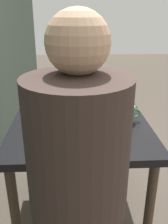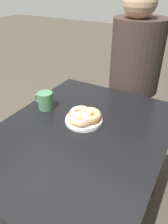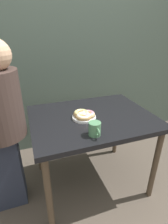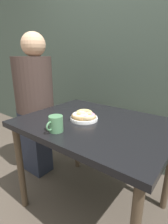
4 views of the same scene
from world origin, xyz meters
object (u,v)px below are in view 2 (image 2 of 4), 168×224
person_figure (134,80)px  coffee_mug (45,100)px  dining_table (80,144)px  donut_plate (84,116)px

person_figure → coffee_mug: bearing=-26.6°
dining_table → person_figure: person_figure is taller
donut_plate → dining_table: bearing=16.9°
dining_table → person_figure: bearing=177.5°
dining_table → coffee_mug: coffee_mug is taller
dining_table → donut_plate: 0.15m
coffee_mug → dining_table: bearing=71.7°
donut_plate → person_figure: person_figure is taller
dining_table → coffee_mug: size_ratio=8.52×
coffee_mug → person_figure: person_figure is taller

